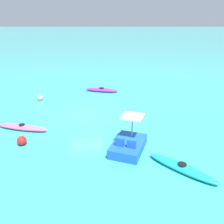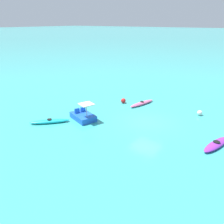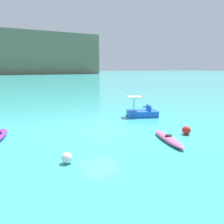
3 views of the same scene
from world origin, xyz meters
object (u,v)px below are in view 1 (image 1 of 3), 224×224
(kayak_purple, at_px, (102,90))
(buoy_white, at_px, (40,98))
(kayak_cyan, at_px, (182,168))
(buoy_red, at_px, (22,141))
(pedal_boat_blue, at_px, (128,144))
(kayak_pink, at_px, (22,127))

(kayak_purple, relative_size, buoy_white, 6.82)
(kayak_cyan, distance_m, buoy_red, 8.40)
(pedal_boat_blue, height_order, buoy_red, pedal_boat_blue)
(kayak_purple, distance_m, buoy_red, 11.01)
(kayak_pink, height_order, pedal_boat_blue, pedal_boat_blue)
(kayak_purple, height_order, kayak_pink, same)
(kayak_pink, distance_m, kayak_cyan, 9.72)
(kayak_purple, bearing_deg, buoy_white, -62.79)
(kayak_cyan, xyz_separation_m, pedal_boat_blue, (-1.80, -2.30, 0.17))
(buoy_white, xyz_separation_m, buoy_red, (7.67, 1.28, 0.02))
(kayak_purple, xyz_separation_m, buoy_red, (10.31, -3.87, 0.10))
(kayak_pink, distance_m, buoy_white, 5.81)
(kayak_purple, relative_size, buoy_red, 6.29)
(kayak_pink, relative_size, buoy_white, 7.21)
(kayak_cyan, distance_m, buoy_white, 13.68)
(kayak_cyan, bearing_deg, buoy_white, -136.77)
(pedal_boat_blue, bearing_deg, kayak_cyan, 51.96)
(kayak_cyan, bearing_deg, kayak_purple, -161.52)
(kayak_cyan, bearing_deg, pedal_boat_blue, -128.04)
(buoy_white, relative_size, buoy_red, 0.92)
(pedal_boat_blue, distance_m, buoy_red, 5.81)
(kayak_cyan, height_order, buoy_red, buoy_red)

